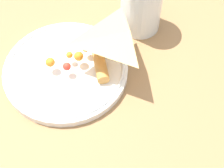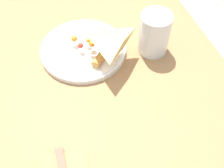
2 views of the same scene
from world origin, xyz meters
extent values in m
cube|color=olive|center=(0.00, 0.00, 0.70)|extent=(1.03, 0.71, 0.03)
cube|color=#4C3823|center=(-0.47, 0.31, 0.34)|extent=(0.06, 0.06, 0.68)
cylinder|color=white|center=(-0.11, -0.03, 0.72)|extent=(0.25, 0.25, 0.02)
torus|color=white|center=(-0.11, -0.03, 0.73)|extent=(0.24, 0.24, 0.01)
pyramid|color=#E0B266|center=(-0.11, -0.02, 0.74)|extent=(0.16, 0.16, 0.02)
cylinder|color=#C68942|center=(-0.07, 0.02, 0.74)|extent=(0.09, 0.09, 0.02)
sphere|color=orange|center=(-0.10, -0.01, 0.75)|extent=(0.02, 0.02, 0.02)
sphere|color=orange|center=(-0.13, -0.05, 0.75)|extent=(0.02, 0.02, 0.02)
sphere|color=red|center=(-0.10, -0.04, 0.75)|extent=(0.02, 0.02, 0.02)
sphere|color=orange|center=(-0.10, 0.02, 0.75)|extent=(0.02, 0.02, 0.02)
sphere|color=orange|center=(-0.11, -0.01, 0.75)|extent=(0.01, 0.01, 0.01)
cylinder|color=white|center=(-0.06, 0.17, 0.77)|extent=(0.09, 0.09, 0.13)
cylinder|color=white|center=(-0.06, 0.17, 0.76)|extent=(0.08, 0.08, 0.10)
camera|label=1|loc=(0.20, -0.32, 1.28)|focal=55.00mm
camera|label=2|loc=(0.47, -0.13, 1.32)|focal=45.00mm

